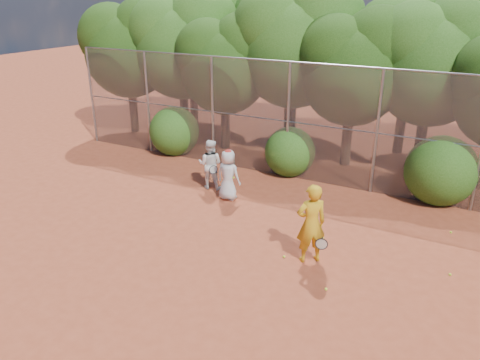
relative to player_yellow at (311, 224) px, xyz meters
The scene contains 22 objects.
ground 2.23m from the player_yellow, 147.96° to the right, with size 80.00×80.00×0.00m, color brown.
fence_back 5.37m from the player_yellow, 110.02° to the left, with size 20.05×0.09×4.03m.
tree_0 13.46m from the player_yellow, 147.88° to the left, with size 4.38×3.81×6.00m.
tree_1 11.85m from the player_yellow, 139.04° to the left, with size 4.64×4.03×6.35m.
tree_2 9.50m from the player_yellow, 132.12° to the left, with size 3.99×3.47×5.47m.
tree_3 9.23m from the player_yellow, 114.93° to the left, with size 4.89×4.26×6.70m.
tree_4 7.77m from the player_yellow, 98.94° to the left, with size 4.19×3.64×5.73m.
tree_5 8.66m from the player_yellow, 80.24° to the left, with size 4.51×3.92×6.17m.
tree_9 14.12m from the player_yellow, 134.51° to the left, with size 4.83×4.20×6.62m.
tree_10 11.59m from the player_yellow, 114.80° to the left, with size 5.15×4.48×7.06m.
tree_11 10.10m from the player_yellow, 87.75° to the left, with size 4.64×4.03×6.35m.
bush_0 9.30m from the player_yellow, 145.67° to the left, with size 2.00×2.00×2.00m, color #244E13.
bush_1 5.89m from the player_yellow, 117.09° to the left, with size 1.80×1.80×1.80m, color #244E13.
bush_2 5.74m from the player_yellow, 66.18° to the left, with size 2.20×2.20×2.20m, color #244E13.
player_yellow is the anchor object (origin of this frame).
player_teen 4.21m from the player_yellow, 147.25° to the left, with size 0.82×0.55×1.64m.
player_white 5.29m from the player_yellow, 148.32° to the left, with size 0.94×0.81×1.68m.
ball_0 1.60m from the player_yellow, 52.54° to the right, with size 0.07×0.07×0.07m, color #BCD927.
ball_1 1.54m from the player_yellow, 92.04° to the left, with size 0.07×0.07×0.07m, color #BCD927.
ball_2 3.41m from the player_yellow, 16.02° to the left, with size 0.07×0.07×0.07m, color #BCD927.
ball_3 1.15m from the player_yellow, 162.20° to the right, with size 0.07×0.07×0.07m, color #BCD927.
ball_4 4.40m from the player_yellow, 46.52° to the left, with size 0.07×0.07×0.07m, color #BCD927.
Camera 1 is at (4.82, -8.49, 6.16)m, focal length 35.00 mm.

